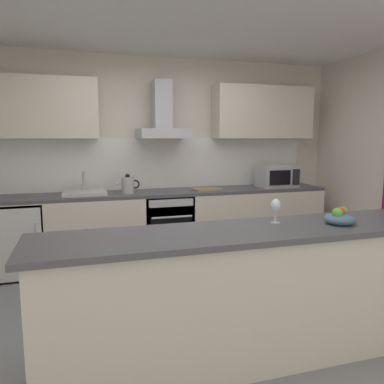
{
  "coord_description": "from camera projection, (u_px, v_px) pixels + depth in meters",
  "views": [
    {
      "loc": [
        -1.01,
        -2.95,
        1.57
      ],
      "look_at": [
        0.03,
        0.48,
        1.05
      ],
      "focal_mm": 35.19,
      "sensor_mm": 36.0,
      "label": 1
    }
  ],
  "objects": [
    {
      "name": "kettle",
      "position": [
        128.0,
        185.0,
        4.53
      ],
      "size": [
        0.29,
        0.15,
        0.24
      ],
      "color": "#B7BABC",
      "rests_on": "counter_back"
    },
    {
      "name": "ceiling",
      "position": [
        206.0,
        3.0,
        2.94
      ],
      "size": [
        5.94,
        4.92,
        0.02
      ],
      "primitive_type": "cube",
      "color": "white"
    },
    {
      "name": "sink",
      "position": [
        84.0,
        192.0,
        4.44
      ],
      "size": [
        0.5,
        0.4,
        0.26
      ],
      "color": "silver",
      "rests_on": "counter_back"
    },
    {
      "name": "upper_cabinets",
      "position": [
        159.0,
        110.0,
        4.73
      ],
      "size": [
        4.29,
        0.32,
        0.7
      ],
      "color": "beige"
    },
    {
      "name": "ground",
      "position": [
        204.0,
        319.0,
        3.31
      ],
      "size": [
        5.94,
        4.92,
        0.02
      ],
      "primitive_type": "cube",
      "color": "gray"
    },
    {
      "name": "wall_back",
      "position": [
        156.0,
        158.0,
        5.04
      ],
      "size": [
        5.94,
        0.12,
        2.6
      ],
      "primitive_type": "cube",
      "color": "silver",
      "rests_on": "ground"
    },
    {
      "name": "chopping_board",
      "position": [
        206.0,
        189.0,
        4.85
      ],
      "size": [
        0.37,
        0.28,
        0.02
      ],
      "primitive_type": "cube",
      "rotation": [
        0.0,
        0.0,
        0.18
      ],
      "color": "tan",
      "rests_on": "counter_back"
    },
    {
      "name": "oven",
      "position": [
        166.0,
        226.0,
        4.78
      ],
      "size": [
        0.6,
        0.62,
        0.8
      ],
      "color": "slate",
      "rests_on": "ground"
    },
    {
      "name": "wine_glass",
      "position": [
        276.0,
        206.0,
        2.72
      ],
      "size": [
        0.08,
        0.08,
        0.18
      ],
      "color": "silver",
      "rests_on": "counter_island"
    },
    {
      "name": "refrigerator",
      "position": [
        19.0,
        239.0,
        4.29
      ],
      "size": [
        0.58,
        0.6,
        0.85
      ],
      "color": "white",
      "rests_on": "ground"
    },
    {
      "name": "microwave",
      "position": [
        277.0,
        176.0,
        5.12
      ],
      "size": [
        0.5,
        0.38,
        0.3
      ],
      "color": "#B7BABC",
      "rests_on": "counter_back"
    },
    {
      "name": "counter_back",
      "position": [
        163.0,
        226.0,
        4.8
      ],
      "size": [
        4.35,
        0.6,
        0.9
      ],
      "color": "beige",
      "rests_on": "ground"
    },
    {
      "name": "fruit_bowl",
      "position": [
        340.0,
        218.0,
        2.7
      ],
      "size": [
        0.22,
        0.22,
        0.13
      ],
      "color": "slate",
      "rests_on": "counter_island"
    },
    {
      "name": "range_hood",
      "position": [
        163.0,
        120.0,
        4.71
      ],
      "size": [
        0.62,
        0.45,
        0.72
      ],
      "color": "#B7BABC"
    },
    {
      "name": "backsplash_tile",
      "position": [
        157.0,
        163.0,
        4.98
      ],
      "size": [
        4.2,
        0.02,
        0.66
      ],
      "primitive_type": "cube",
      "color": "white"
    },
    {
      "name": "counter_island",
      "position": [
        251.0,
        294.0,
        2.63
      ],
      "size": [
        2.96,
        0.64,
        0.95
      ],
      "color": "beige",
      "rests_on": "ground"
    }
  ]
}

